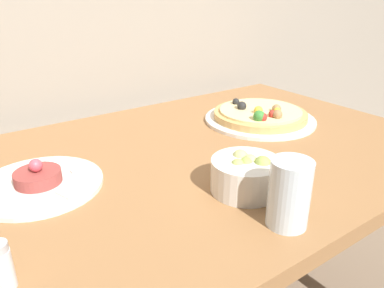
% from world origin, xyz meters
% --- Properties ---
extents(dining_table, '(1.35, 0.83, 0.73)m').
position_xyz_m(dining_table, '(0.00, 0.41, 0.64)').
color(dining_table, olive).
rests_on(dining_table, ground_plane).
extents(pizza_plate, '(0.33, 0.33, 0.06)m').
position_xyz_m(pizza_plate, '(0.33, 0.49, 0.75)').
color(pizza_plate, silver).
rests_on(pizza_plate, dining_table).
extents(tartare_plate, '(0.26, 0.26, 0.06)m').
position_xyz_m(tartare_plate, '(-0.32, 0.46, 0.74)').
color(tartare_plate, silver).
rests_on(tartare_plate, dining_table).
extents(small_bowl, '(0.14, 0.14, 0.08)m').
position_xyz_m(small_bowl, '(0.01, 0.21, 0.77)').
color(small_bowl, silver).
rests_on(small_bowl, dining_table).
extents(drinking_glass, '(0.07, 0.07, 0.12)m').
position_xyz_m(drinking_glass, '(-0.01, 0.08, 0.79)').
color(drinking_glass, silver).
rests_on(drinking_glass, dining_table).
extents(salt_shaker, '(0.03, 0.03, 0.07)m').
position_xyz_m(salt_shaker, '(-0.44, 0.20, 0.77)').
color(salt_shaker, silver).
rests_on(salt_shaker, dining_table).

